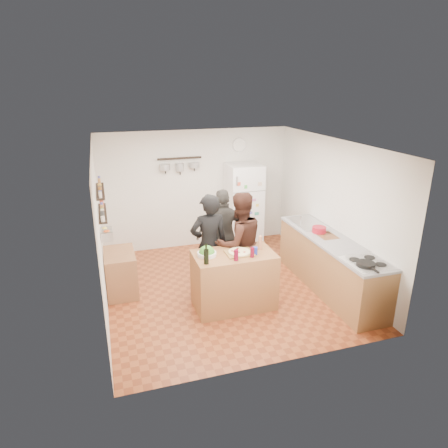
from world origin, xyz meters
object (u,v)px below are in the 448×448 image
object	(u,v)px
salt_canister	(255,251)
red_bowl	(319,230)
fridge	(243,206)
wine_bottle	(206,257)
side_table	(121,273)
skillet	(366,264)
wall_clock	(239,145)
person_left	(209,245)
counter_run	(330,265)
prep_island	(234,280)
person_back	(224,235)
pepper_mill	(260,244)
salad_bowl	(207,254)
person_center	(239,244)

from	to	relation	value
salt_canister	red_bowl	distance (m)	1.50
salt_canister	fridge	world-z (taller)	fridge
wine_bottle	side_table	size ratio (longest dim) A/B	0.28
skillet	wall_clock	xyz separation A→B (m)	(-0.65, 3.67, 1.20)
salt_canister	person_left	bearing A→B (deg)	129.88
counter_run	skillet	size ratio (longest dim) A/B	9.81
counter_run	fridge	size ratio (longest dim) A/B	1.46
prep_island	side_table	bearing A→B (deg)	149.80
person_back	red_bowl	world-z (taller)	person_back
person_left	skillet	size ratio (longest dim) A/B	6.50
wall_clock	counter_run	bearing A→B (deg)	-74.08
skillet	side_table	distance (m)	3.92
person_left	person_back	world-z (taller)	person_left
wine_bottle	salt_canister	bearing A→B (deg)	7.13
pepper_mill	red_bowl	size ratio (longest dim) A/B	0.77
pepper_mill	fridge	xyz separation A→B (m)	(0.56, 2.30, -0.10)
red_bowl	wall_clock	world-z (taller)	wall_clock
salt_canister	fridge	distance (m)	2.57
pepper_mill	counter_run	size ratio (longest dim) A/B	0.07
wine_bottle	person_back	size ratio (longest dim) A/B	0.13
salad_bowl	person_left	distance (m)	0.52
wine_bottle	person_left	bearing A→B (deg)	71.92
person_left	counter_run	bearing A→B (deg)	164.49
prep_island	person_back	xyz separation A→B (m)	(0.15, 1.02, 0.38)
person_left	prep_island	bearing A→B (deg)	113.13
salad_bowl	red_bowl	xyz separation A→B (m)	(2.13, 0.36, 0.03)
counter_run	pepper_mill	bearing A→B (deg)	-179.90
fridge	counter_run	bearing A→B (deg)	-71.94
person_center	person_back	world-z (taller)	person_center
wine_bottle	red_bowl	size ratio (longest dim) A/B	0.92
prep_island	salad_bowl	world-z (taller)	salad_bowl
wine_bottle	prep_island	bearing A→B (deg)	23.75
prep_island	wine_bottle	world-z (taller)	wine_bottle
red_bowl	counter_run	bearing A→B (deg)	-82.04
wine_bottle	person_left	size ratio (longest dim) A/B	0.13
salt_canister	side_table	world-z (taller)	salt_canister
prep_island	person_left	distance (m)	0.73
pepper_mill	wall_clock	size ratio (longest dim) A/B	0.62
person_left	person_center	size ratio (longest dim) A/B	0.99
prep_island	red_bowl	bearing A→B (deg)	13.51
counter_run	skillet	xyz separation A→B (m)	(-0.10, -1.04, 0.50)
fridge	salt_canister	bearing A→B (deg)	-105.93
pepper_mill	person_center	distance (m)	0.45
wall_clock	pepper_mill	bearing A→B (deg)	-101.92
prep_island	salad_bowl	distance (m)	0.64
skillet	prep_island	bearing A→B (deg)	149.19
skillet	side_table	world-z (taller)	skillet
person_center	red_bowl	size ratio (longest dim) A/B	7.26
pepper_mill	side_table	bearing A→B (deg)	156.45
pepper_mill	red_bowl	bearing A→B (deg)	15.99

